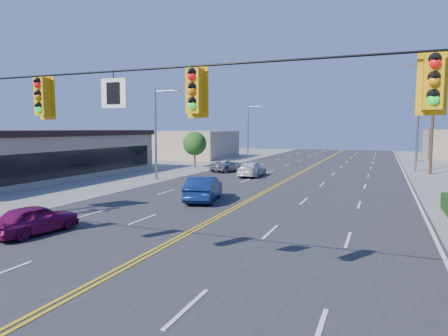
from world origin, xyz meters
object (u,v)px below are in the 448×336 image
at_px(car_blue, 204,190).
at_px(car_silver, 230,166).
at_px(car_magenta, 35,221).
at_px(car_white, 252,170).
at_px(signal_span, 74,116).

xyz_separation_m(car_blue, car_silver, (-4.63, 16.75, -0.13)).
xyz_separation_m(car_magenta, car_white, (2.29, 23.16, 0.04)).
distance_m(signal_span, car_silver, 31.66).
height_order(signal_span, car_blue, signal_span).
bearing_deg(car_blue, signal_span, 87.20).
height_order(signal_span, car_white, signal_span).
distance_m(signal_span, car_white, 27.70).
bearing_deg(car_magenta, car_white, -87.20).
relative_size(car_blue, car_silver, 1.01).
distance_m(car_blue, car_white, 13.38).
xyz_separation_m(signal_span, car_silver, (-7.11, 30.56, -4.24)).
xyz_separation_m(signal_span, car_blue, (-2.48, 13.81, -4.11)).
bearing_deg(signal_span, car_blue, 100.20).
height_order(car_magenta, car_white, car_white).
relative_size(signal_span, car_white, 5.21).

